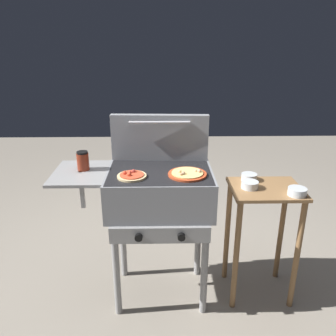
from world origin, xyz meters
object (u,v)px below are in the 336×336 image
at_px(sauce_jar, 83,161).
at_px(topping_bowl_far, 297,192).
at_px(topping_bowl_middle, 249,177).
at_px(pizza_pepperoni, 132,175).
at_px(topping_bowl_near, 250,185).
at_px(prep_table, 263,220).
at_px(grill, 158,193).
at_px(pizza_cheese, 187,174).

bearing_deg(sauce_jar, topping_bowl_far, -6.49).
bearing_deg(topping_bowl_middle, pizza_pepperoni, -164.33).
bearing_deg(topping_bowl_near, prep_table, 3.86).
bearing_deg(sauce_jar, pizza_pepperoni, -22.18).
height_order(prep_table, topping_bowl_middle, topping_bowl_middle).
xyz_separation_m(grill, prep_table, (0.67, 0.00, -0.20)).
relative_size(grill, topping_bowl_middle, 9.53).
relative_size(sauce_jar, topping_bowl_near, 1.11).
bearing_deg(pizza_pepperoni, pizza_cheese, 3.98).
xyz_separation_m(grill, sauce_jar, (-0.45, 0.04, 0.20)).
distance_m(grill, pizza_cheese, 0.24).
bearing_deg(topping_bowl_middle, topping_bowl_near, -101.65).
bearing_deg(topping_bowl_far, sauce_jar, 173.51).
height_order(sauce_jar, topping_bowl_far, sauce_jar).
height_order(pizza_cheese, prep_table, pizza_cheese).
xyz_separation_m(sauce_jar, topping_bowl_middle, (1.04, 0.08, -0.15)).
xyz_separation_m(sauce_jar, topping_bowl_near, (1.02, -0.04, -0.15)).
xyz_separation_m(pizza_pepperoni, sauce_jar, (-0.30, 0.12, 0.05)).
height_order(pizza_cheese, sauce_jar, sauce_jar).
distance_m(grill, topping_bowl_middle, 0.61).
xyz_separation_m(pizza_cheese, topping_bowl_middle, (0.42, 0.19, -0.10)).
distance_m(topping_bowl_near, topping_bowl_middle, 0.13).
height_order(pizza_pepperoni, topping_bowl_near, pizza_pepperoni).
bearing_deg(grill, prep_table, 0.37).
relative_size(pizza_pepperoni, topping_bowl_far, 1.55).
bearing_deg(pizza_pepperoni, grill, 30.24).
height_order(grill, prep_table, grill).
bearing_deg(grill, sauce_jar, 175.35).
distance_m(pizza_pepperoni, prep_table, 0.90).
distance_m(grill, sauce_jar, 0.50).
relative_size(sauce_jar, prep_table, 0.15).
bearing_deg(pizza_cheese, topping_bowl_middle, 24.01).
bearing_deg(sauce_jar, grill, -4.65).
relative_size(grill, pizza_pepperoni, 5.64).
bearing_deg(topping_bowl_far, topping_bowl_near, 157.50).
xyz_separation_m(sauce_jar, prep_table, (1.13, -0.03, -0.40)).
bearing_deg(prep_table, grill, -179.63).
bearing_deg(prep_table, pizza_pepperoni, -173.68).
bearing_deg(sauce_jar, topping_bowl_near, -2.21).
bearing_deg(sauce_jar, prep_table, -1.64).
bearing_deg(topping_bowl_far, grill, 172.51).
relative_size(topping_bowl_far, topping_bowl_middle, 1.09).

